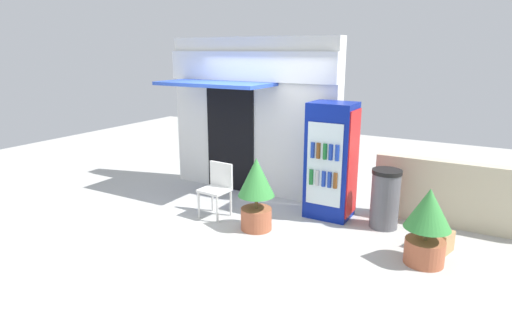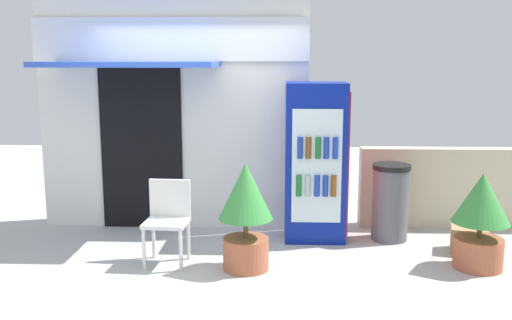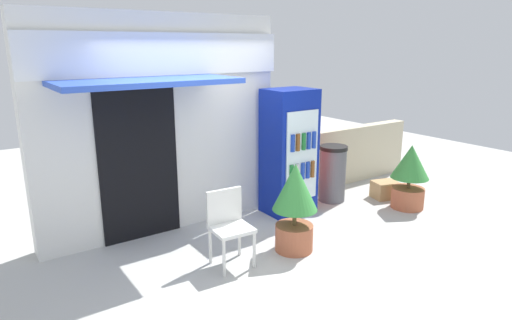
{
  "view_description": "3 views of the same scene",
  "coord_description": "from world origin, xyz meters",
  "px_view_note": "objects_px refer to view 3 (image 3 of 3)",
  "views": [
    {
      "loc": [
        3.56,
        -5.19,
        2.6
      ],
      "look_at": [
        0.26,
        0.56,
        0.89
      ],
      "focal_mm": 30.08,
      "sensor_mm": 36.0,
      "label": 1
    },
    {
      "loc": [
        0.92,
        -5.51,
        2.12
      ],
      "look_at": [
        0.68,
        0.5,
        1.03
      ],
      "focal_mm": 40.1,
      "sensor_mm": 36.0,
      "label": 2
    },
    {
      "loc": [
        -2.58,
        -3.79,
        2.44
      ],
      "look_at": [
        0.47,
        0.61,
        1.02
      ],
      "focal_mm": 30.76,
      "sensor_mm": 36.0,
      "label": 3
    }
  ],
  "objects_px": {
    "potted_plant_near_shop": "(295,202)",
    "plastic_chair": "(228,222)",
    "cardboard_box": "(385,190)",
    "trash_bin": "(333,173)",
    "drink_cooler": "(290,152)",
    "potted_plant_curbside": "(410,173)"
  },
  "relations": [
    {
      "from": "trash_bin",
      "to": "cardboard_box",
      "type": "height_order",
      "value": "trash_bin"
    },
    {
      "from": "cardboard_box",
      "to": "potted_plant_curbside",
      "type": "bearing_deg",
      "value": -98.18
    },
    {
      "from": "plastic_chair",
      "to": "trash_bin",
      "type": "height_order",
      "value": "trash_bin"
    },
    {
      "from": "drink_cooler",
      "to": "potted_plant_curbside",
      "type": "height_order",
      "value": "drink_cooler"
    },
    {
      "from": "drink_cooler",
      "to": "cardboard_box",
      "type": "height_order",
      "value": "drink_cooler"
    },
    {
      "from": "potted_plant_near_shop",
      "to": "plastic_chair",
      "type": "bearing_deg",
      "value": 167.72
    },
    {
      "from": "drink_cooler",
      "to": "potted_plant_near_shop",
      "type": "height_order",
      "value": "drink_cooler"
    },
    {
      "from": "potted_plant_near_shop",
      "to": "potted_plant_curbside",
      "type": "relative_size",
      "value": 1.11
    },
    {
      "from": "plastic_chair",
      "to": "potted_plant_curbside",
      "type": "distance_m",
      "value": 3.17
    },
    {
      "from": "drink_cooler",
      "to": "plastic_chair",
      "type": "relative_size",
      "value": 2.13
    },
    {
      "from": "cardboard_box",
      "to": "drink_cooler",
      "type": "bearing_deg",
      "value": 165.4
    },
    {
      "from": "potted_plant_curbside",
      "to": "trash_bin",
      "type": "height_order",
      "value": "potted_plant_curbside"
    },
    {
      "from": "drink_cooler",
      "to": "plastic_chair",
      "type": "bearing_deg",
      "value": -151.27
    },
    {
      "from": "plastic_chair",
      "to": "cardboard_box",
      "type": "height_order",
      "value": "plastic_chair"
    },
    {
      "from": "plastic_chair",
      "to": "trash_bin",
      "type": "relative_size",
      "value": 0.96
    },
    {
      "from": "drink_cooler",
      "to": "potted_plant_near_shop",
      "type": "bearing_deg",
      "value": -126.0
    },
    {
      "from": "plastic_chair",
      "to": "trash_bin",
      "type": "distance_m",
      "value": 2.59
    },
    {
      "from": "trash_bin",
      "to": "plastic_chair",
      "type": "bearing_deg",
      "value": -160.98
    },
    {
      "from": "drink_cooler",
      "to": "trash_bin",
      "type": "xyz_separation_m",
      "value": [
        0.87,
        -0.02,
        -0.46
      ]
    },
    {
      "from": "drink_cooler",
      "to": "cardboard_box",
      "type": "distance_m",
      "value": 1.89
    },
    {
      "from": "potted_plant_near_shop",
      "to": "drink_cooler",
      "type": "bearing_deg",
      "value": 54.0
    },
    {
      "from": "trash_bin",
      "to": "drink_cooler",
      "type": "bearing_deg",
      "value": 178.71
    }
  ]
}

